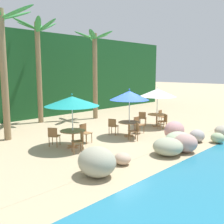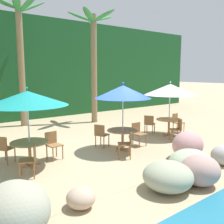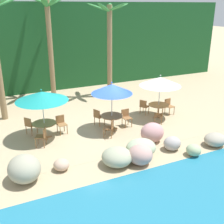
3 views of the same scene
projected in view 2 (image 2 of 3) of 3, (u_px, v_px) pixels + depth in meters
name	position (u px, v px, depth m)	size (l,w,h in m)	color
ground_plane	(111.00, 151.00, 9.10)	(120.00, 120.00, 0.00)	tan
terrace_deck	(111.00, 151.00, 9.10)	(18.00, 5.20, 0.01)	tan
foliage_backdrop	(20.00, 68.00, 15.64)	(28.00, 2.40, 6.00)	#194C23
rock_seawall	(183.00, 165.00, 6.70)	(12.23, 2.54, 0.95)	#C68E8E
umbrella_teal	(27.00, 98.00, 7.37)	(2.34, 2.34, 2.35)	silver
dining_table_teal	(30.00, 146.00, 7.58)	(1.10, 1.10, 0.74)	#A37547
chair_teal_seaward	(53.00, 143.00, 8.26)	(0.47, 0.48, 0.87)	olive
chair_teal_inland	(4.00, 148.00, 7.76)	(0.59, 0.59, 0.87)	olive
chair_teal_left	(31.00, 158.00, 6.80)	(0.57, 0.56, 0.87)	olive
umbrella_blue	(123.00, 92.00, 8.92)	(1.96, 1.96, 2.43)	silver
dining_table_blue	(123.00, 133.00, 9.15)	(1.10, 1.10, 0.74)	#A37547
chair_blue_seaward	(138.00, 132.00, 9.76)	(0.43, 0.43, 0.87)	olive
chair_blue_inland	(101.00, 134.00, 9.50)	(0.56, 0.55, 0.87)	olive
chair_blue_left	(127.00, 143.00, 8.32)	(0.59, 0.59, 0.87)	olive
umbrella_white	(170.00, 90.00, 11.05)	(2.21, 2.21, 2.38)	silver
dining_table_white	(169.00, 122.00, 11.27)	(1.10, 1.10, 0.74)	#A37547
chair_white_seaward	(177.00, 121.00, 11.95)	(0.48, 0.48, 0.87)	olive
chair_white_inland	(149.00, 123.00, 11.51)	(0.58, 0.58, 0.87)	olive
chair_white_left	(177.00, 128.00, 10.45)	(0.59, 0.59, 0.87)	olive
palm_tree_second	(20.00, 42.00, 12.91)	(2.92, 2.80, 6.44)	olive
palm_tree_third	(94.00, 52.00, 13.96)	(2.71, 2.67, 5.95)	olive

